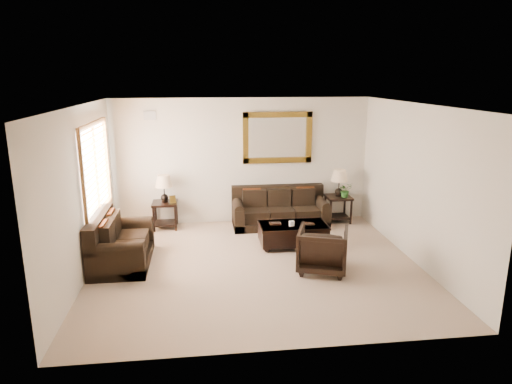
{
  "coord_description": "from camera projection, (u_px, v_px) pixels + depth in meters",
  "views": [
    {
      "loc": [
        -0.88,
        -7.18,
        3.14
      ],
      "look_at": [
        0.07,
        0.6,
        1.14
      ],
      "focal_mm": 32.0,
      "sensor_mm": 36.0,
      "label": 1
    }
  ],
  "objects": [
    {
      "name": "armchair",
      "position": [
        323.0,
        247.0,
        7.49
      ],
      "size": [
        0.98,
        0.95,
        0.81
      ],
      "primitive_type": "imported",
      "rotation": [
        0.0,
        0.0,
        2.81
      ],
      "color": "black",
      "rests_on": "floor"
    },
    {
      "name": "room",
      "position": [
        256.0,
        189.0,
        7.45
      ],
      "size": [
        5.51,
        5.01,
        2.71
      ],
      "color": "gray",
      "rests_on": "ground"
    },
    {
      "name": "loveseat",
      "position": [
        119.0,
        246.0,
        7.79
      ],
      "size": [
        0.92,
        1.55,
        0.87
      ],
      "rotation": [
        0.0,
        0.0,
        1.57
      ],
      "color": "black",
      "rests_on": "room"
    },
    {
      "name": "air_vent",
      "position": [
        150.0,
        115.0,
        9.36
      ],
      "size": [
        0.25,
        0.02,
        0.18
      ],
      "primitive_type": "cube",
      "color": "#999999",
      "rests_on": "room"
    },
    {
      "name": "coffee_table",
      "position": [
        293.0,
        232.0,
        8.61
      ],
      "size": [
        1.28,
        0.7,
        0.54
      ],
      "rotation": [
        0.0,
        0.0,
        0.01
      ],
      "color": "black",
      "rests_on": "room"
    },
    {
      "name": "sofa",
      "position": [
        280.0,
        212.0,
        9.82
      ],
      "size": [
        2.02,
        0.87,
        0.82
      ],
      "color": "black",
      "rests_on": "room"
    },
    {
      "name": "mirror",
      "position": [
        278.0,
        138.0,
        9.79
      ],
      "size": [
        1.5,
        0.06,
        1.1
      ],
      "color": "#442A0D",
      "rests_on": "room"
    },
    {
      "name": "window",
      "position": [
        96.0,
        170.0,
        7.95
      ],
      "size": [
        0.07,
        1.96,
        1.66
      ],
      "color": "white",
      "rests_on": "room"
    },
    {
      "name": "end_table_left",
      "position": [
        164.0,
        194.0,
        9.52
      ],
      "size": [
        0.52,
        0.52,
        1.15
      ],
      "color": "black",
      "rests_on": "room"
    },
    {
      "name": "potted_plant",
      "position": [
        345.0,
        192.0,
        9.89
      ],
      "size": [
        0.35,
        0.38,
        0.25
      ],
      "primitive_type": "imported",
      "rotation": [
        0.0,
        0.0,
        0.24
      ],
      "color": "#24511B",
      "rests_on": "end_table_right"
    },
    {
      "name": "end_table_right",
      "position": [
        339.0,
        188.0,
        9.95
      ],
      "size": [
        0.53,
        0.53,
        1.17
      ],
      "color": "black",
      "rests_on": "room"
    }
  ]
}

